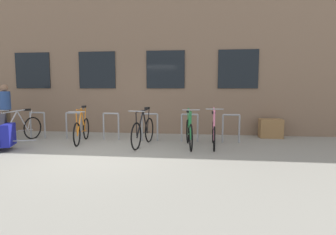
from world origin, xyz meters
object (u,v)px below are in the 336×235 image
at_px(bicycle_silver, 19,129).
at_px(person_by_bench, 6,107).
at_px(planter_box, 271,128).
at_px(bicycle_black, 143,131).
at_px(bicycle_pink, 214,133).
at_px(bicycle_orange, 82,129).
at_px(bicycle_green, 189,132).

relative_size(bicycle_silver, person_by_bench, 1.03).
xyz_separation_m(person_by_bench, planter_box, (8.41, 0.94, -0.68)).
bearing_deg(bicycle_black, bicycle_pink, 2.60).
xyz_separation_m(bicycle_orange, person_by_bench, (-2.73, 0.47, 0.60)).
bearing_deg(bicycle_green, bicycle_pink, 9.25).
bearing_deg(bicycle_pink, planter_box, 39.51).
bearing_deg(bicycle_pink, bicycle_orange, 178.05).
bearing_deg(planter_box, bicycle_green, -146.91).
bearing_deg(bicycle_black, bicycle_orange, 173.39).
xyz_separation_m(bicycle_pink, bicycle_green, (-0.66, -0.11, 0.02)).
relative_size(person_by_bench, planter_box, 2.42).
bearing_deg(bicycle_silver, bicycle_pink, 0.27).
relative_size(bicycle_orange, bicycle_silver, 0.99).
xyz_separation_m(bicycle_green, bicycle_orange, (-3.16, 0.24, -0.01)).
relative_size(bicycle_pink, bicycle_silver, 1.00).
height_order(bicycle_pink, planter_box, bicycle_pink).
xyz_separation_m(bicycle_orange, planter_box, (5.68, 1.41, -0.08)).
height_order(bicycle_pink, bicycle_orange, bicycle_pink).
height_order(bicycle_green, person_by_bench, person_by_bench).
bearing_deg(bicycle_black, person_by_bench, 171.57).
bearing_deg(person_by_bench, bicycle_black, -8.43).
distance_m(bicycle_orange, person_by_bench, 2.83).
bearing_deg(bicycle_green, bicycle_black, 179.12).
distance_m(bicycle_pink, planter_box, 2.42).
bearing_deg(planter_box, bicycle_pink, -140.49).
distance_m(bicycle_silver, person_by_bench, 1.21).
relative_size(bicycle_silver, planter_box, 2.48).
bearing_deg(bicycle_orange, bicycle_black, -6.61).
distance_m(bicycle_black, bicycle_orange, 1.89).
distance_m(bicycle_pink, bicycle_green, 0.67).
bearing_deg(person_by_bench, bicycle_silver, -36.42).
relative_size(bicycle_orange, person_by_bench, 1.02).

